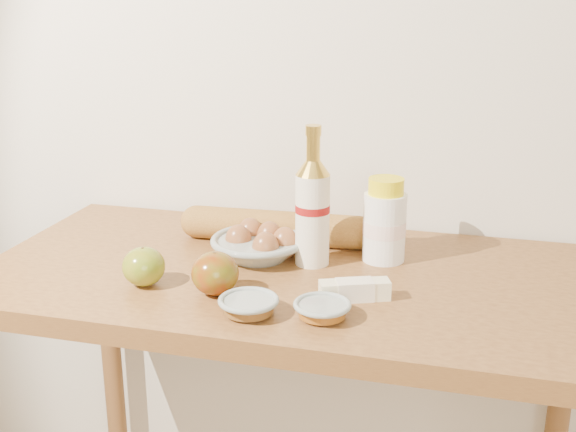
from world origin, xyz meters
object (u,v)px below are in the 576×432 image
Objects in this scene: bourbon_bottle at (313,209)px; cream_bottle at (385,223)px; egg_bowl at (259,244)px; table at (292,328)px; baguette at (276,227)px.

cream_bottle is (0.13, 0.06, -0.03)m from bourbon_bottle.
bourbon_bottle is at bearing -2.75° from egg_bowl.
bourbon_bottle is at bearing 58.40° from table.
baguette is at bearing -166.39° from cream_bottle.
table is at bearing -65.83° from baguette.
cream_bottle is at bearing 11.78° from egg_bowl.
table is 4.34× the size of bourbon_bottle.
egg_bowl is (-0.11, 0.01, -0.08)m from bourbon_bottle.
cream_bottle reaches higher than baguette.
bourbon_bottle reaches higher than egg_bowl.
cream_bottle reaches higher than table.
table is 0.18m from egg_bowl.
egg_bowl reaches higher than table.
bourbon_bottle reaches higher than baguette.
table is at bearing -124.14° from cream_bottle.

